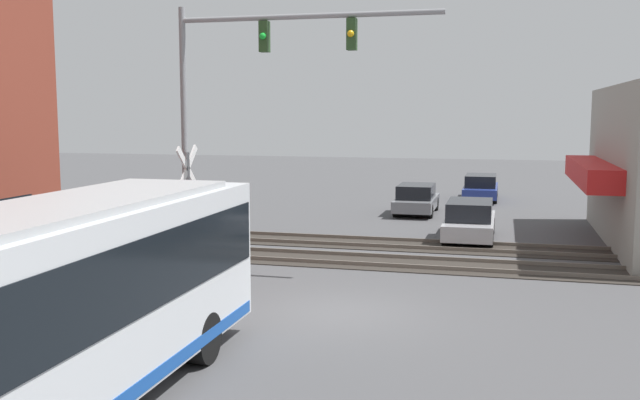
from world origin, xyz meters
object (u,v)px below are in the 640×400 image
at_px(pedestrian_at_crossing, 226,241).
at_px(parked_car_grey, 416,200).
at_px(crossing_signal, 188,195).
at_px(parked_car_silver, 470,221).
at_px(city_bus, 22,318).
at_px(parked_car_blue, 481,188).

bearing_deg(pedestrian_at_crossing, parked_car_grey, -17.59).
height_order(crossing_signal, parked_car_silver, crossing_signal).
bearing_deg(parked_car_grey, city_bus, 174.14).
relative_size(crossing_signal, parked_car_silver, 0.79).
bearing_deg(crossing_signal, parked_car_blue, -22.06).
bearing_deg(parked_car_blue, pedestrian_at_crossing, 160.34).
height_order(city_bus, parked_car_silver, city_bus).
height_order(city_bus, parked_car_grey, city_bus).
bearing_deg(parked_car_silver, pedestrian_at_crossing, 134.43).
height_order(city_bus, crossing_signal, crossing_signal).
relative_size(parked_car_silver, pedestrian_at_crossing, 2.89).
xyz_separation_m(city_bus, crossing_signal, (11.49, 2.77, 0.42)).
xyz_separation_m(parked_car_grey, pedestrian_at_crossing, (-13.51, 4.28, 0.19)).
bearing_deg(pedestrian_at_crossing, parked_car_silver, -45.57).
bearing_deg(parked_car_grey, crossing_signal, 158.80).
distance_m(parked_car_silver, parked_car_grey, 7.14).
bearing_deg(parked_car_blue, city_bus, 170.32).
relative_size(crossing_signal, parked_car_blue, 0.79).
height_order(parked_car_blue, pedestrian_at_crossing, pedestrian_at_crossing).
relative_size(city_bus, crossing_signal, 3.12).
xyz_separation_m(parked_car_silver, parked_car_grey, (6.57, 2.80, -0.04)).
relative_size(city_bus, parked_car_blue, 2.46).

